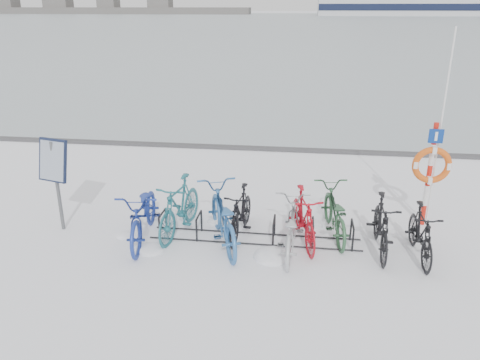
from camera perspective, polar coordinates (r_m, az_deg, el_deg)
The scene contains 17 objects.
ground at distance 9.00m, azimuth 1.81°, elevation -7.25°, with size 900.00×900.00×0.00m, color white.
ice_sheet at distance 162.99m, azimuth 7.84°, elevation 18.80°, with size 400.00×298.00×0.02m, color #9CA9B1.
quay_edge at distance 14.46m, azimuth 4.26°, elevation 3.78°, with size 400.00×0.25×0.10m, color #3F3F42.
bike_rack at distance 8.92m, azimuth 1.82°, elevation -6.22°, with size 4.00×0.48×0.46m.
info_board at distance 9.55m, azimuth -21.76°, elevation 1.63°, with size 0.66×0.38×1.86m.
lifebuoy_station at distance 9.78m, azimuth 22.33°, elevation 1.69°, with size 0.74×0.22×3.85m.
shoreline at distance 294.74m, azimuth -17.97°, elevation 19.25°, with size 180.00×12.00×9.50m.
bike_0 at distance 9.00m, azimuth -11.64°, elevation -3.80°, with size 0.73×2.10×1.10m, color navy.
bike_1 at distance 9.13m, azimuth -7.39°, elevation -3.07°, with size 0.53×1.89×1.14m, color #1E626D.
bike_2 at distance 8.65m, azimuth -2.17°, elevation -4.32°, with size 0.74×2.14×1.12m, color #2F64A3.
bike_3 at distance 9.00m, azimuth 0.09°, elevation -3.78°, with size 0.46×1.64×0.98m, color black.
bike_4 at distance 8.44m, azimuth 6.17°, elevation -5.64°, with size 0.65×1.86×0.98m, color #A7ACB0.
bike_5 at distance 8.78m, azimuth 7.75°, elevation -4.36°, with size 0.50×1.76×1.06m, color #B60F1C.
bike_6 at distance 9.17m, azimuth 11.42°, elevation -3.68°, with size 0.66×1.90×0.99m, color #2C5737.
bike_7 at distance 8.78m, azimuth 16.85°, elevation -5.13°, with size 0.49×1.74×1.05m, color black.
bike_8 at distance 8.80m, azimuth 21.19°, elevation -5.87°, with size 0.46×1.62×0.97m, color black.
snow_drifts at distance 8.84m, azimuth 0.13°, elevation -7.80°, with size 4.01×1.97×0.24m.
Camera 1 is at (0.79, -7.93, 4.18)m, focal length 35.00 mm.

